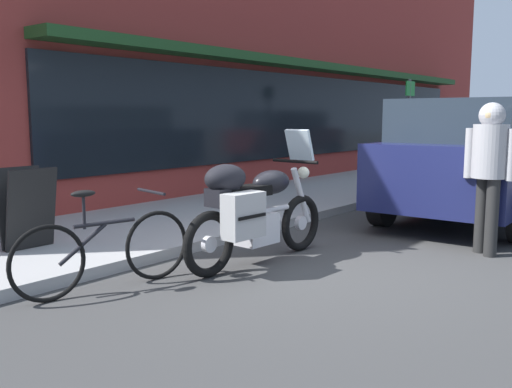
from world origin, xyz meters
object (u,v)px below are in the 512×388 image
at_px(parked_minivan, 483,156).
at_px(sandwich_board_sign, 26,208).
at_px(touring_motorcycle, 253,208).
at_px(parking_sign_pole, 408,120).
at_px(pedestrian_walking, 490,160).
at_px(parked_bicycle, 105,250).

distance_m(parked_minivan, sandwich_board_sign, 6.45).
distance_m(touring_motorcycle, parked_minivan, 4.46).
bearing_deg(parking_sign_pole, sandwich_board_sign, 176.89).
relative_size(parked_minivan, pedestrian_walking, 2.84).
height_order(parked_bicycle, parking_sign_pole, parking_sign_pole).
bearing_deg(sandwich_board_sign, parked_bicycle, -96.01).
xyz_separation_m(parked_minivan, pedestrian_walking, (-2.34, -0.77, 0.13)).
xyz_separation_m(sandwich_board_sign, parking_sign_pole, (8.85, -0.48, 0.89)).
xyz_separation_m(touring_motorcycle, parking_sign_pole, (7.54, 1.63, 0.84)).
xyz_separation_m(parked_minivan, parking_sign_pole, (3.20, 2.60, 0.51)).
xyz_separation_m(touring_motorcycle, parked_minivan, (4.34, -0.97, 0.34)).
relative_size(parked_bicycle, pedestrian_walking, 0.99).
bearing_deg(parked_minivan, parking_sign_pole, 39.13).
bearing_deg(touring_motorcycle, pedestrian_walking, -41.07).
bearing_deg(parked_bicycle, parking_sign_pole, 7.09).
xyz_separation_m(touring_motorcycle, parked_bicycle, (-1.48, 0.51, -0.24)).
height_order(touring_motorcycle, sandwich_board_sign, touring_motorcycle).
relative_size(touring_motorcycle, sandwich_board_sign, 2.41).
bearing_deg(parked_bicycle, sandwich_board_sign, 83.99).
xyz_separation_m(parked_bicycle, parked_minivan, (5.82, -1.48, 0.58)).
distance_m(sandwich_board_sign, parking_sign_pole, 8.91).
bearing_deg(parked_bicycle, touring_motorcycle, -18.97).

